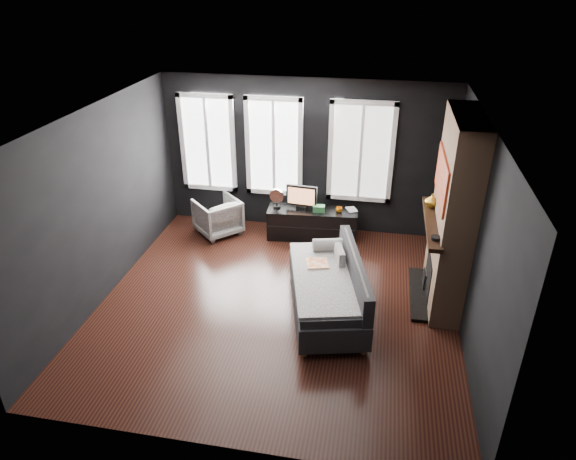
% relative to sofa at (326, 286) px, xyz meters
% --- Properties ---
extents(floor, '(5.00, 5.00, 0.00)m').
position_rel_sofa_xyz_m(floor, '(-0.70, 0.05, -0.43)').
color(floor, black).
rests_on(floor, ground).
extents(ceiling, '(5.00, 5.00, 0.00)m').
position_rel_sofa_xyz_m(ceiling, '(-0.70, 0.05, 2.27)').
color(ceiling, white).
rests_on(ceiling, ground).
extents(wall_back, '(5.00, 0.02, 2.70)m').
position_rel_sofa_xyz_m(wall_back, '(-0.70, 2.55, 0.92)').
color(wall_back, black).
rests_on(wall_back, ground).
extents(wall_left, '(0.02, 5.00, 2.70)m').
position_rel_sofa_xyz_m(wall_left, '(-3.20, 0.05, 0.92)').
color(wall_left, black).
rests_on(wall_left, ground).
extents(wall_right, '(0.02, 5.00, 2.70)m').
position_rel_sofa_xyz_m(wall_right, '(1.80, 0.05, 0.92)').
color(wall_right, black).
rests_on(wall_right, ground).
extents(windows, '(4.00, 0.16, 1.76)m').
position_rel_sofa_xyz_m(windows, '(-1.15, 2.51, 1.95)').
color(windows, white).
rests_on(windows, wall_back).
extents(fireplace, '(0.70, 1.62, 2.70)m').
position_rel_sofa_xyz_m(fireplace, '(1.60, 0.65, 0.92)').
color(fireplace, '#93724C').
rests_on(fireplace, floor).
extents(sofa, '(1.44, 2.17, 0.86)m').
position_rel_sofa_xyz_m(sofa, '(0.00, 0.00, 0.00)').
color(sofa, '#27272A').
rests_on(sofa, floor).
extents(stripe_pillow, '(0.19, 0.38, 0.37)m').
position_rel_sofa_xyz_m(stripe_pillow, '(0.13, 0.40, 0.19)').
color(stripe_pillow, gray).
rests_on(stripe_pillow, sofa).
extents(armchair, '(0.96, 0.96, 0.72)m').
position_rel_sofa_xyz_m(armchair, '(-2.18, 2.00, -0.07)').
color(armchair, silver).
rests_on(armchair, floor).
extents(media_console, '(1.59, 0.60, 0.53)m').
position_rel_sofa_xyz_m(media_console, '(-0.50, 2.15, -0.16)').
color(media_console, black).
rests_on(media_console, floor).
extents(monitor, '(0.56, 0.17, 0.49)m').
position_rel_sofa_xyz_m(monitor, '(-0.70, 2.15, 0.35)').
color(monitor, black).
rests_on(monitor, media_console).
extents(desk_fan, '(0.30, 0.30, 0.36)m').
position_rel_sofa_xyz_m(desk_fan, '(-1.12, 2.12, 0.29)').
color(desk_fan, gray).
rests_on(desk_fan, media_console).
extents(mug, '(0.13, 0.12, 0.11)m').
position_rel_sofa_xyz_m(mug, '(-0.04, 2.14, 0.16)').
color(mug, '#CF6A04').
rests_on(mug, media_console).
extents(book, '(0.15, 0.08, 0.22)m').
position_rel_sofa_xyz_m(book, '(0.09, 2.22, 0.21)').
color(book, '#A09680').
rests_on(book, media_console).
extents(storage_box, '(0.22, 0.15, 0.11)m').
position_rel_sofa_xyz_m(storage_box, '(-0.38, 2.09, 0.16)').
color(storage_box, '#2D713B').
rests_on(storage_box, media_console).
extents(mantel_vase, '(0.23, 0.23, 0.19)m').
position_rel_sofa_xyz_m(mantel_vase, '(1.35, 1.10, 0.90)').
color(mantel_vase, gold).
rests_on(mantel_vase, fireplace).
extents(mantel_clock, '(0.17, 0.17, 0.04)m').
position_rel_sofa_xyz_m(mantel_clock, '(1.35, 0.10, 0.82)').
color(mantel_clock, black).
rests_on(mantel_clock, fireplace).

